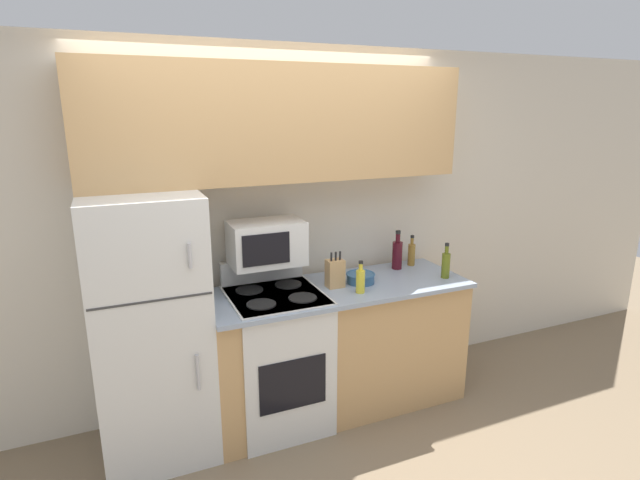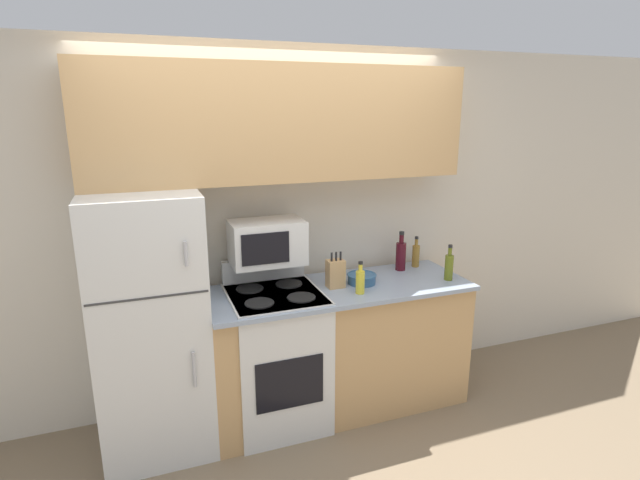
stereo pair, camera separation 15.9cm
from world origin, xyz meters
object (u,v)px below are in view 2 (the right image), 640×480
(microwave, at_px, (267,242))
(bottle_wine_red, at_px, (401,255))
(bottle_olive_oil, at_px, (449,266))
(bottle_vinegar, at_px, (416,255))
(bottle_cooking_spray, at_px, (360,281))
(stove, at_px, (276,356))
(knife_block, at_px, (335,273))
(refrigerator, at_px, (151,324))
(bowl, at_px, (362,278))

(microwave, height_order, bottle_wine_red, microwave)
(bottle_wine_red, bearing_deg, bottle_olive_oil, -56.80)
(bottle_vinegar, bearing_deg, bottle_cooking_spray, -149.81)
(microwave, relative_size, bottle_cooking_spray, 2.22)
(stove, relative_size, bottle_wine_red, 3.67)
(microwave, relative_size, knife_block, 1.94)
(bottle_olive_oil, xyz_separation_m, bottle_cooking_spray, (-0.71, -0.02, -0.02))
(bottle_wine_red, bearing_deg, bottle_vinegar, 11.99)
(bottle_cooking_spray, xyz_separation_m, bottle_wine_red, (0.50, 0.34, 0.03))
(bottle_olive_oil, height_order, bottle_vinegar, bottle_olive_oil)
(bottle_cooking_spray, bearing_deg, knife_block, 122.98)
(knife_block, height_order, bottle_wine_red, bottle_wine_red)
(stove, distance_m, knife_block, 0.69)
(refrigerator, height_order, bottle_cooking_spray, refrigerator)
(refrigerator, relative_size, bottle_olive_oil, 6.38)
(bottle_cooking_spray, relative_size, bottle_wine_red, 0.73)
(stove, height_order, knife_block, knife_block)
(refrigerator, height_order, knife_block, refrigerator)
(microwave, distance_m, bowl, 0.71)
(bowl, bearing_deg, stove, -179.79)
(bowl, xyz_separation_m, bottle_cooking_spray, (-0.09, -0.17, 0.05))
(bottle_cooking_spray, bearing_deg, bowl, 61.74)
(bottle_vinegar, bearing_deg, bowl, -159.81)
(refrigerator, relative_size, knife_block, 6.58)
(stove, xyz_separation_m, bottle_olive_oil, (1.24, -0.15, 0.55))
(stove, distance_m, bottle_wine_red, 1.19)
(microwave, xyz_separation_m, knife_block, (0.44, -0.15, -0.22))
(bottle_olive_oil, bearing_deg, bottle_vinegar, 99.60)
(bowl, bearing_deg, bottle_cooking_spray, -118.26)
(bowl, height_order, bottle_vinegar, bottle_vinegar)
(knife_block, relative_size, bottle_vinegar, 1.05)
(bottle_olive_oil, bearing_deg, stove, 173.29)
(bottle_wine_red, bearing_deg, microwave, -178.70)
(refrigerator, distance_m, knife_block, 1.23)
(refrigerator, relative_size, stove, 1.51)
(knife_block, relative_size, bottle_cooking_spray, 1.15)
(stove, xyz_separation_m, bottle_wine_red, (1.03, 0.17, 0.56))
(knife_block, height_order, bowl, knife_block)
(refrigerator, bearing_deg, bottle_olive_oil, -5.14)
(refrigerator, bearing_deg, bowl, -1.36)
(microwave, relative_size, bowl, 2.37)
(stove, distance_m, microwave, 0.78)
(knife_block, bearing_deg, stove, 179.63)
(stove, relative_size, bottle_vinegar, 4.59)
(microwave, distance_m, bottle_cooking_spray, 0.67)
(bowl, bearing_deg, microwave, 166.89)
(bottle_olive_oil, bearing_deg, microwave, 166.63)
(refrigerator, xyz_separation_m, knife_block, (1.22, -0.04, 0.20))
(knife_block, height_order, bottle_olive_oil, bottle_olive_oil)
(knife_block, bearing_deg, bottle_vinegar, 15.45)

